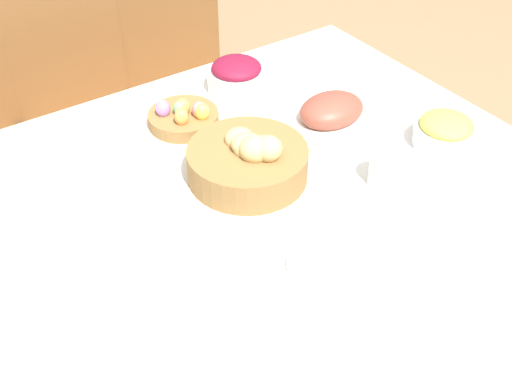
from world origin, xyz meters
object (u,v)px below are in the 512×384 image
Objects in this scene: drinking_cup at (386,169)px; butter_dish at (202,260)px; chair_far_right at (188,73)px; dinner_plate at (354,263)px; fork at (289,298)px; ham_platter at (331,112)px; beet_salad_bowl at (237,76)px; chair_far_center at (81,107)px; pineapple_bowl at (445,132)px; spoon at (421,227)px; egg_basket at (184,116)px; knife at (411,233)px; bread_basket at (249,160)px.

drinking_cup is 0.62× the size of butter_dish.
dinner_plate is (-0.31, -1.26, 0.24)m from chair_far_right.
ham_platter is at bearing 46.46° from fork.
chair_far_center is at bearing 117.48° from beet_salad_bowl.
chair_far_right reaches higher than pineapple_bowl.
fork is 0.35m from spoon.
chair_far_right is at bearing 72.30° from fork.
egg_basket is at bearing 81.48° from fork.
fork is (-0.06, -1.26, 0.24)m from chair_far_center.
egg_basket is 1.08× the size of fork.
butter_dish is at bearing 121.48° from fork.
butter_dish reaches higher than dinner_plate.
knife is at bearing -73.13° from egg_basket.
drinking_cup is at bearing 72.02° from spoon.
butter_dish is at bearing 146.20° from dinner_plate.
egg_basket is at bearing 93.42° from bread_basket.
butter_dish is (-0.57, -1.09, 0.25)m from chair_far_right.
spoon is (-0.11, -0.43, -0.02)m from ham_platter.
drinking_cup is at bearing -103.16° from ham_platter.
bread_basket is at bearing 92.39° from dinner_plate.
chair_far_right reaches higher than fork.
butter_dish is at bearing -154.23° from ham_platter.
butter_dish is (-0.44, 0.17, 0.01)m from spoon.
spoon is at bearing -59.93° from bread_basket.
chair_far_right and chair_far_center have the same top height.
spoon is (0.01, -0.71, -0.04)m from beet_salad_bowl.
beet_salad_bowl is 0.96× the size of knife.
dinner_plate is 0.16m from knife.
beet_salad_bowl is 0.69m from butter_dish.
bread_basket reaches higher than spoon.
pineapple_bowl is at bearing -42.08° from egg_basket.
beet_salad_bowl is 0.55m from drinking_cup.
fork is at bearing -177.00° from knife.
drinking_cup is (-0.06, -0.27, 0.01)m from ham_platter.
spoon is (0.19, 0.00, -0.00)m from dinner_plate.
bread_basket is 0.40m from knife.
fork is (-0.16, 0.00, -0.00)m from dinner_plate.
dinner_plate is 0.29m from drinking_cup.
egg_basket is at bearing 106.32° from spoon.
egg_basket is 0.65m from fork.
pineapple_bowl reaches higher than drinking_cup.
drinking_cup is (0.07, 0.16, 0.04)m from knife.
chair_far_center is 6.14× the size of beet_salad_bowl.
bread_basket reaches higher than pineapple_bowl.
spoon is at bearing 3.00° from knife.
knife is at bearing 177.00° from spoon.
egg_basket reaches higher than dinner_plate.
butter_dish is at bearing -119.18° from chair_far_right.
butter_dish is (-0.25, 0.17, 0.01)m from dinner_plate.
fork and spoon have the same top height.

